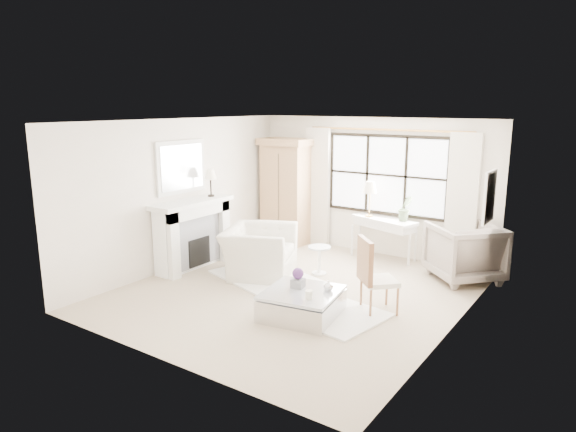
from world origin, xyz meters
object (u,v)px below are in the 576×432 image
(armoire, at_px, (287,190))
(club_armchair, at_px, (259,251))
(coffee_table, at_px, (302,304))
(console_table, at_px, (383,238))

(armoire, relative_size, club_armchair, 1.73)
(armoire, height_order, coffee_table, armoire)
(armoire, xyz_separation_m, coffee_table, (2.45, -3.19, -0.96))
(armoire, xyz_separation_m, club_armchair, (0.84, -2.07, -0.72))
(armoire, relative_size, coffee_table, 1.94)
(console_table, xyz_separation_m, club_armchair, (-1.41, -2.11, 0.02))
(club_armchair, xyz_separation_m, coffee_table, (1.61, -1.12, -0.24))
(armoire, distance_m, coffee_table, 4.14)
(armoire, height_order, console_table, armoire)
(armoire, distance_m, console_table, 2.37)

